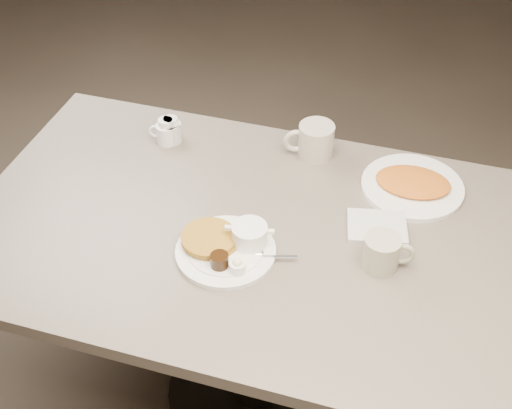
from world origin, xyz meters
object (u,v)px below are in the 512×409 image
(coffee_mug_far, at_px, (314,141))
(creamer_right, at_px, (171,130))
(coffee_mug_near, at_px, (383,252))
(hash_plate, at_px, (413,185))
(main_plate, at_px, (228,245))
(creamer_left, at_px, (166,132))
(diner_table, at_px, (254,274))

(coffee_mug_far, bearing_deg, creamer_right, -172.39)
(coffee_mug_near, bearing_deg, hash_plate, 83.51)
(main_plate, bearing_deg, coffee_mug_near, 9.74)
(coffee_mug_near, distance_m, creamer_left, 0.76)
(creamer_right, bearing_deg, coffee_mug_near, -25.84)
(main_plate, height_order, creamer_left, creamer_left)
(hash_plate, bearing_deg, coffee_mug_far, 166.18)
(main_plate, bearing_deg, creamer_right, 128.31)
(coffee_mug_near, height_order, coffee_mug_far, coffee_mug_far)
(creamer_right, bearing_deg, diner_table, -40.65)
(coffee_mug_near, distance_m, hash_plate, 0.32)
(coffee_mug_far, bearing_deg, main_plate, -103.85)
(diner_table, xyz_separation_m, main_plate, (-0.04, -0.09, 0.19))
(coffee_mug_near, xyz_separation_m, hash_plate, (0.04, 0.31, -0.03))
(creamer_left, xyz_separation_m, hash_plate, (0.73, -0.00, -0.02))
(coffee_mug_far, bearing_deg, creamer_left, -171.07)
(creamer_right, bearing_deg, creamer_left, -134.47)
(coffee_mug_far, bearing_deg, hash_plate, -13.82)
(coffee_mug_near, relative_size, hash_plate, 0.47)
(diner_table, height_order, hash_plate, hash_plate)
(hash_plate, bearing_deg, main_plate, -137.10)
(main_plate, relative_size, coffee_mug_far, 2.03)
(creamer_right, distance_m, hash_plate, 0.72)
(coffee_mug_near, height_order, hash_plate, coffee_mug_near)
(diner_table, bearing_deg, coffee_mug_near, -5.31)
(creamer_left, xyz_separation_m, creamer_right, (0.01, 0.01, -0.00))
(creamer_left, bearing_deg, hash_plate, -0.36)
(diner_table, xyz_separation_m, hash_plate, (0.37, 0.28, 0.18))
(coffee_mug_near, bearing_deg, coffee_mug_far, 123.88)
(coffee_mug_far, xyz_separation_m, creamer_left, (-0.43, -0.07, -0.01))
(coffee_mug_near, height_order, creamer_left, coffee_mug_near)
(coffee_mug_near, xyz_separation_m, coffee_mug_far, (-0.26, 0.39, 0.00))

